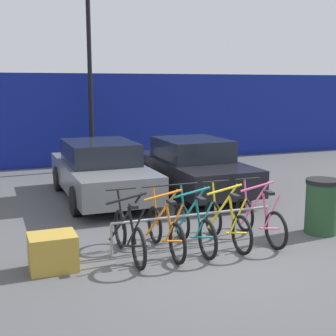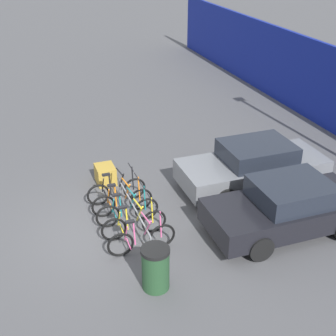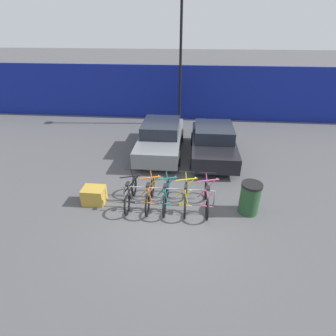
{
  "view_description": "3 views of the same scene",
  "coord_description": "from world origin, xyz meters",
  "px_view_note": "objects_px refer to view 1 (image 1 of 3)",
  "views": [
    {
      "loc": [
        -3.29,
        -6.4,
        2.78
      ],
      "look_at": [
        -0.38,
        1.1,
        1.32
      ],
      "focal_mm": 50.0,
      "sensor_mm": 36.0,
      "label": 1
    },
    {
      "loc": [
        9.95,
        -1.98,
        7.1
      ],
      "look_at": [
        -0.7,
        1.87,
        1.13
      ],
      "focal_mm": 50.0,
      "sensor_mm": 36.0,
      "label": 2
    },
    {
      "loc": [
        0.57,
        -6.3,
        5.18
      ],
      "look_at": [
        -0.13,
        1.15,
        1.04
      ],
      "focal_mm": 28.0,
      "sensor_mm": 36.0,
      "label": 3
    }
  ],
  "objects_px": {
    "bicycle_yellow": "(227,223)",
    "cargo_crate": "(53,252)",
    "bicycle_pink": "(259,219)",
    "bicycle_teal": "(194,227)",
    "trash_bin": "(322,206)",
    "bike_rack": "(194,219)",
    "bicycle_orange": "(165,231)",
    "bicycle_black": "(129,235)",
    "car_grey": "(101,171)",
    "lamp_post": "(89,54)",
    "car_black": "(193,167)"
  },
  "relations": [
    {
      "from": "bike_rack",
      "to": "bicycle_black",
      "type": "bearing_deg",
      "value": -173.02
    },
    {
      "from": "car_black",
      "to": "trash_bin",
      "type": "xyz_separation_m",
      "value": [
        0.91,
        -3.84,
        -0.17
      ]
    },
    {
      "from": "bike_rack",
      "to": "cargo_crate",
      "type": "bearing_deg",
      "value": -175.32
    },
    {
      "from": "bicycle_pink",
      "to": "car_grey",
      "type": "distance_m",
      "value": 4.51
    },
    {
      "from": "bicycle_black",
      "to": "bicycle_pink",
      "type": "bearing_deg",
      "value": 3.68
    },
    {
      "from": "bike_rack",
      "to": "bicycle_teal",
      "type": "bearing_deg",
      "value": -114.58
    },
    {
      "from": "bicycle_teal",
      "to": "lamp_post",
      "type": "bearing_deg",
      "value": 89.14
    },
    {
      "from": "lamp_post",
      "to": "trash_bin",
      "type": "bearing_deg",
      "value": -72.09
    },
    {
      "from": "bicycle_pink",
      "to": "bicycle_teal",
      "type": "bearing_deg",
      "value": -176.48
    },
    {
      "from": "lamp_post",
      "to": "car_grey",
      "type": "bearing_deg",
      "value": -98.98
    },
    {
      "from": "bicycle_black",
      "to": "cargo_crate",
      "type": "distance_m",
      "value": 1.22
    },
    {
      "from": "bike_rack",
      "to": "bicycle_orange",
      "type": "xyz_separation_m",
      "value": [
        -0.59,
        -0.15,
        -0.1
      ]
    },
    {
      "from": "bike_rack",
      "to": "car_grey",
      "type": "xyz_separation_m",
      "value": [
        -0.71,
        3.91,
        0.22
      ]
    },
    {
      "from": "car_grey",
      "to": "lamp_post",
      "type": "height_order",
      "value": "lamp_post"
    },
    {
      "from": "bicycle_yellow",
      "to": "cargo_crate",
      "type": "height_order",
      "value": "bicycle_yellow"
    },
    {
      "from": "trash_bin",
      "to": "cargo_crate",
      "type": "relative_size",
      "value": 1.47
    },
    {
      "from": "bicycle_yellow",
      "to": "car_grey",
      "type": "xyz_separation_m",
      "value": [
        -1.27,
        4.06,
        0.31
      ]
    },
    {
      "from": "bicycle_orange",
      "to": "car_black",
      "type": "height_order",
      "value": "car_black"
    },
    {
      "from": "bicycle_yellow",
      "to": "cargo_crate",
      "type": "bearing_deg",
      "value": -177.37
    },
    {
      "from": "bicycle_black",
      "to": "bicycle_teal",
      "type": "bearing_deg",
      "value": 3.68
    },
    {
      "from": "cargo_crate",
      "to": "bicycle_pink",
      "type": "bearing_deg",
      "value": 0.78
    },
    {
      "from": "cargo_crate",
      "to": "lamp_post",
      "type": "bearing_deg",
      "value": 73.79
    },
    {
      "from": "trash_bin",
      "to": "cargo_crate",
      "type": "xyz_separation_m",
      "value": [
        -4.94,
        0.03,
        -0.24
      ]
    },
    {
      "from": "bicycle_black",
      "to": "bicycle_teal",
      "type": "relative_size",
      "value": 1.0
    },
    {
      "from": "bicycle_pink",
      "to": "bike_rack",
      "type": "bearing_deg",
      "value": 176.54
    },
    {
      "from": "bike_rack",
      "to": "bicycle_orange",
      "type": "height_order",
      "value": "bicycle_orange"
    },
    {
      "from": "car_grey",
      "to": "bicycle_black",
      "type": "bearing_deg",
      "value": -97.09
    },
    {
      "from": "bicycle_pink",
      "to": "car_black",
      "type": "bearing_deg",
      "value": 87.64
    },
    {
      "from": "car_black",
      "to": "trash_bin",
      "type": "distance_m",
      "value": 3.95
    },
    {
      "from": "bicycle_pink",
      "to": "trash_bin",
      "type": "relative_size",
      "value": 1.66
    },
    {
      "from": "bicycle_black",
      "to": "car_grey",
      "type": "xyz_separation_m",
      "value": [
        0.51,
        4.06,
        0.31
      ]
    },
    {
      "from": "car_grey",
      "to": "trash_bin",
      "type": "xyz_separation_m",
      "value": [
        3.22,
        -4.15,
        -0.17
      ]
    },
    {
      "from": "bicycle_yellow",
      "to": "cargo_crate",
      "type": "distance_m",
      "value": 2.98
    },
    {
      "from": "bicycle_black",
      "to": "bicycle_yellow",
      "type": "height_order",
      "value": "same"
    },
    {
      "from": "bicycle_orange",
      "to": "bicycle_teal",
      "type": "height_order",
      "value": "same"
    },
    {
      "from": "bike_rack",
      "to": "bicycle_yellow",
      "type": "relative_size",
      "value": 1.74
    },
    {
      "from": "car_grey",
      "to": "cargo_crate",
      "type": "bearing_deg",
      "value": -112.64
    },
    {
      "from": "bike_rack",
      "to": "bicycle_yellow",
      "type": "bearing_deg",
      "value": -14.96
    },
    {
      "from": "bicycle_black",
      "to": "car_black",
      "type": "xyz_separation_m",
      "value": [
        2.82,
        3.75,
        0.31
      ]
    },
    {
      "from": "bicycle_teal",
      "to": "cargo_crate",
      "type": "distance_m",
      "value": 2.36
    },
    {
      "from": "bike_rack",
      "to": "car_grey",
      "type": "relative_size",
      "value": 0.68
    },
    {
      "from": "car_grey",
      "to": "car_black",
      "type": "distance_m",
      "value": 2.33
    },
    {
      "from": "bicycle_orange",
      "to": "bike_rack",
      "type": "bearing_deg",
      "value": 16.21
    },
    {
      "from": "bicycle_teal",
      "to": "trash_bin",
      "type": "distance_m",
      "value": 2.58
    },
    {
      "from": "car_black",
      "to": "lamp_post",
      "type": "bearing_deg",
      "value": 111.86
    },
    {
      "from": "bicycle_black",
      "to": "lamp_post",
      "type": "height_order",
      "value": "lamp_post"
    },
    {
      "from": "bicycle_yellow",
      "to": "car_black",
      "type": "relative_size",
      "value": 0.41
    },
    {
      "from": "bicycle_orange",
      "to": "car_black",
      "type": "bearing_deg",
      "value": 61.76
    },
    {
      "from": "car_black",
      "to": "lamp_post",
      "type": "distance_m",
      "value": 5.44
    },
    {
      "from": "bike_rack",
      "to": "cargo_crate",
      "type": "xyz_separation_m",
      "value": [
        -2.42,
        -0.2,
        -0.2
      ]
    }
  ]
}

